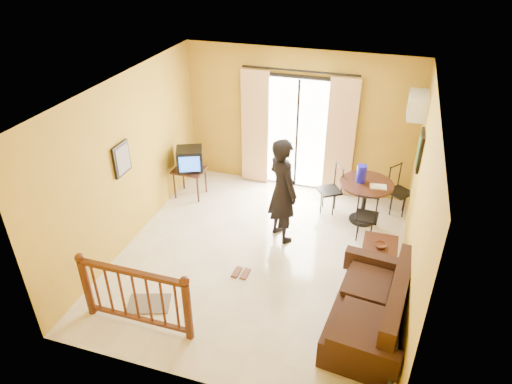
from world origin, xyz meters
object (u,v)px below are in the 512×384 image
(dining_table, at_px, (365,191))
(sofa, at_px, (372,312))
(coffee_table, at_px, (378,258))
(standing_person, at_px, (282,191))
(television, at_px, (190,159))

(dining_table, height_order, sofa, sofa)
(coffee_table, bearing_deg, sofa, -89.63)
(dining_table, xyz_separation_m, sofa, (0.39, -2.63, -0.29))
(sofa, distance_m, standing_person, 2.47)
(coffee_table, xyz_separation_m, standing_person, (-1.67, 0.47, 0.64))
(television, xyz_separation_m, sofa, (3.73, -2.51, -0.48))
(standing_person, bearing_deg, coffee_table, -152.96)
(coffee_table, bearing_deg, television, 160.96)
(standing_person, bearing_deg, television, 21.28)
(standing_person, bearing_deg, dining_table, -101.43)
(dining_table, bearing_deg, television, -177.93)
(dining_table, height_order, standing_person, standing_person)
(coffee_table, height_order, sofa, sofa)
(television, height_order, coffee_table, television)
(dining_table, relative_size, coffee_table, 1.00)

